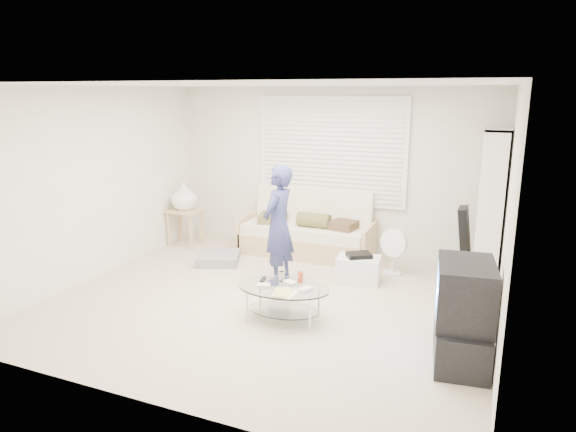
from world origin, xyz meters
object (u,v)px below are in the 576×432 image
at_px(tv_unit, 463,314).
at_px(coffee_table, 284,293).
at_px(futon_sofa, 307,233).
at_px(bookshelf, 491,207).

bearing_deg(tv_unit, coffee_table, 174.43).
height_order(futon_sofa, bookshelf, bookshelf).
relative_size(futon_sofa, tv_unit, 2.11).
distance_m(futon_sofa, coffee_table, 2.35).
bearing_deg(futon_sofa, tv_unit, -45.17).
height_order(futon_sofa, tv_unit, futon_sofa).
relative_size(bookshelf, tv_unit, 2.09).
relative_size(futon_sofa, bookshelf, 1.01).
bearing_deg(bookshelf, futon_sofa, 176.15).
height_order(futon_sofa, coffee_table, futon_sofa).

